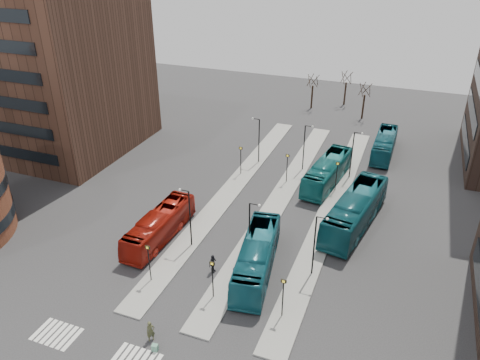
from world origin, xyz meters
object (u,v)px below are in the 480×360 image
(commuter_b, at_px, (213,264))
(commuter_c, at_px, (236,275))
(teal_bus_b, at_px, (327,172))
(teal_bus_a, at_px, (257,257))
(commuter_a, at_px, (136,237))
(suitcase, at_px, (155,348))
(red_bus, at_px, (160,226))
(teal_bus_d, at_px, (384,145))
(traveller, at_px, (151,331))
(teal_bus_c, at_px, (355,210))

(commuter_b, relative_size, commuter_c, 1.11)
(commuter_b, bearing_deg, teal_bus_b, -9.17)
(commuter_b, bearing_deg, teal_bus_a, -60.24)
(commuter_a, bearing_deg, commuter_c, 174.56)
(suitcase, bearing_deg, red_bus, 110.65)
(red_bus, bearing_deg, commuter_c, -18.33)
(teal_bus_d, distance_m, commuter_c, 33.43)
(commuter_a, xyz_separation_m, commuter_c, (11.20, -1.65, -0.06))
(teal_bus_d, distance_m, traveller, 42.55)
(teal_bus_b, xyz_separation_m, commuter_a, (-14.81, -19.33, -0.74))
(teal_bus_c, distance_m, commuter_a, 22.38)
(teal_bus_b, relative_size, commuter_c, 7.08)
(teal_bus_b, xyz_separation_m, commuter_c, (-3.61, -20.98, -0.79))
(commuter_a, relative_size, commuter_c, 1.07)
(commuter_a, height_order, commuter_c, commuter_a)
(teal_bus_a, height_order, traveller, teal_bus_a)
(red_bus, bearing_deg, suitcase, -60.35)
(teal_bus_a, height_order, teal_bus_b, teal_bus_a)
(teal_bus_b, bearing_deg, commuter_b, -99.19)
(teal_bus_b, relative_size, teal_bus_d, 1.09)
(traveller, xyz_separation_m, commuter_b, (1.06, 9.01, 0.03))
(teal_bus_b, distance_m, commuter_c, 21.30)
(teal_bus_b, relative_size, teal_bus_c, 0.88)
(suitcase, xyz_separation_m, teal_bus_b, (6.38, 30.23, 1.34))
(red_bus, relative_size, commuter_a, 6.07)
(commuter_a, height_order, commuter_b, commuter_b)
(traveller, bearing_deg, teal_bus_c, 16.47)
(teal_bus_c, xyz_separation_m, commuter_b, (-10.65, -12.27, -0.93))
(teal_bus_a, relative_size, commuter_a, 6.63)
(suitcase, height_order, teal_bus_d, teal_bus_d)
(teal_bus_b, bearing_deg, teal_bus_d, 70.92)
(teal_bus_a, bearing_deg, commuter_c, -129.24)
(suitcase, relative_size, traveller, 0.31)
(traveller, bearing_deg, commuter_a, 82.44)
(traveller, bearing_deg, commuter_c, 22.61)
(teal_bus_a, xyz_separation_m, commuter_a, (-12.38, -0.40, -0.74))
(teal_bus_c, bearing_deg, red_bus, -142.43)
(red_bus, xyz_separation_m, teal_bus_b, (13.16, 17.53, 0.14))
(teal_bus_b, xyz_separation_m, commuter_b, (-6.09, -20.43, -0.70))
(traveller, height_order, commuter_c, traveller)
(teal_bus_b, height_order, teal_bus_d, teal_bus_b)
(teal_bus_a, height_order, commuter_c, teal_bus_a)
(teal_bus_b, distance_m, traveller, 30.30)
(teal_bus_b, xyz_separation_m, teal_bus_d, (5.56, 11.16, -0.14))
(red_bus, xyz_separation_m, teal_bus_d, (18.72, 28.69, -0.00))
(red_bus, bearing_deg, commuter_a, -131.07)
(suitcase, relative_size, teal_bus_a, 0.05)
(teal_bus_c, xyz_separation_m, commuter_a, (-19.37, -11.17, -0.97))
(suitcase, distance_m, commuter_b, 9.82)
(teal_bus_c, bearing_deg, teal_bus_a, -113.29)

